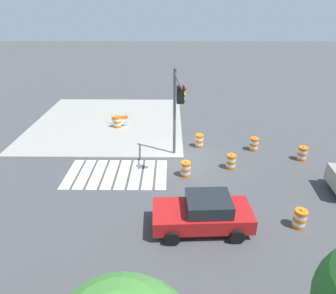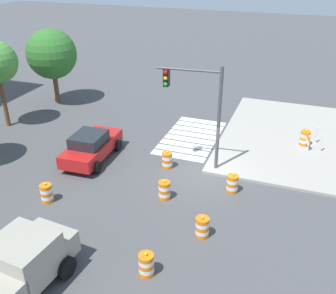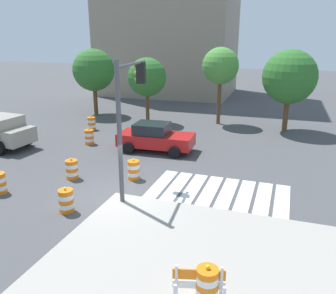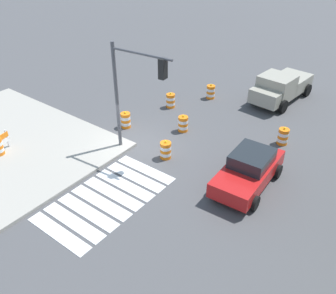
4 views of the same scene
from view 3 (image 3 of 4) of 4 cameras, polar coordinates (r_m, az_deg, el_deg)
name	(u,v)px [view 3 (image 3 of 4)]	position (r m, az deg, el deg)	size (l,w,h in m)	color
ground_plane	(116,196)	(15.19, -8.37, -7.79)	(120.00, 120.00, 0.00)	#474749
crosswalk_stripes	(218,192)	(15.54, 8.12, -7.13)	(5.85, 3.20, 0.02)	silver
sports_car	(155,137)	(20.44, -2.08, 1.59)	(4.38, 2.30, 1.63)	red
traffic_barrel_near_corner	(89,137)	(22.32, -12.54, 1.60)	(0.56, 0.56, 1.02)	orange
traffic_barrel_median_near	(92,124)	(25.66, -12.20, 3.71)	(0.56, 0.56, 1.02)	orange
traffic_barrel_median_far	(66,201)	(14.14, -16.05, -8.30)	(0.56, 0.56, 1.02)	orange
traffic_barrel_far_curb	(72,169)	(17.20, -15.20, -3.49)	(0.56, 0.56, 1.02)	orange
traffic_barrel_opposite_curb	(134,170)	(16.61, -5.54, -3.68)	(0.56, 0.56, 1.02)	orange
traffic_barrel_on_sidewalk	(207,284)	(9.42, 6.30, -21.11)	(0.56, 0.56, 1.02)	orange
construction_barricade	(199,285)	(9.19, 4.99, -21.27)	(1.39, 1.07, 1.00)	silver
traffic_light_pole	(129,102)	(14.22, -6.34, 7.15)	(0.62, 3.28, 5.50)	#4C4C51
street_tree_streetside_near	(220,66)	(26.52, 8.44, 12.72)	(2.65, 2.65, 5.62)	brown
street_tree_streetside_mid	(94,70)	(30.06, -11.87, 11.98)	(3.39, 3.39, 5.39)	brown
street_tree_streetside_far	(147,77)	(26.65, -3.39, 11.11)	(2.85, 2.85, 4.88)	brown
street_tree_corner_lot	(290,77)	(25.50, 18.97, 10.61)	(3.62, 3.62, 5.57)	brown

